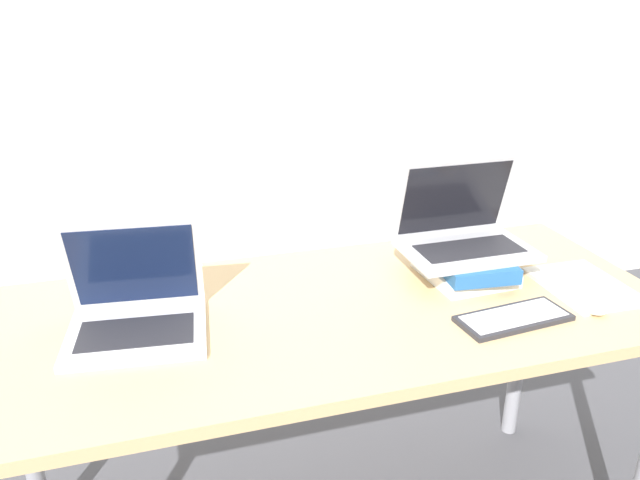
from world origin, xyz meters
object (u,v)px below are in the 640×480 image
at_px(book_stack, 467,265).
at_px(notepad, 584,286).
at_px(mouse, 587,303).
at_px(laptop_on_books, 462,232).
at_px(wireless_keyboard, 514,318).
at_px(laptop_left, 136,309).

xyz_separation_m(book_stack, notepad, (0.26, -0.14, -0.03)).
bearing_deg(mouse, laptop_on_books, 126.21).
height_order(laptop_on_books, mouse, laptop_on_books).
bearing_deg(wireless_keyboard, mouse, 0.36).
bearing_deg(laptop_on_books, laptop_left, -175.62).
distance_m(laptop_on_books, wireless_keyboard, 0.29).
height_order(laptop_left, wireless_keyboard, laptop_left).
height_order(book_stack, wireless_keyboard, book_stack).
relative_size(book_stack, wireless_keyboard, 0.96).
relative_size(mouse, notepad, 0.43).
bearing_deg(wireless_keyboard, laptop_on_books, 89.22).
bearing_deg(laptop_left, laptop_on_books, 4.38).
bearing_deg(book_stack, notepad, -28.18).
bearing_deg(book_stack, laptop_left, -177.86).
distance_m(book_stack, notepad, 0.30).
height_order(laptop_left, notepad, laptop_left).
distance_m(laptop_left, notepad, 1.11).
xyz_separation_m(laptop_left, laptop_on_books, (0.84, 0.06, 0.07)).
height_order(mouse, notepad, mouse).
relative_size(wireless_keyboard, mouse, 2.43).
bearing_deg(laptop_left, notepad, -5.62).
xyz_separation_m(laptop_on_books, wireless_keyboard, (-0.00, -0.27, -0.11)).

